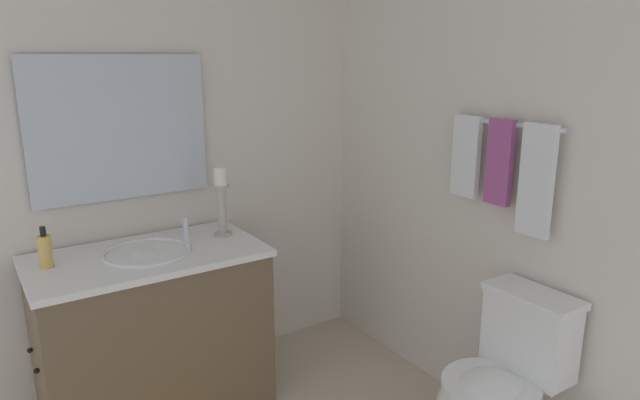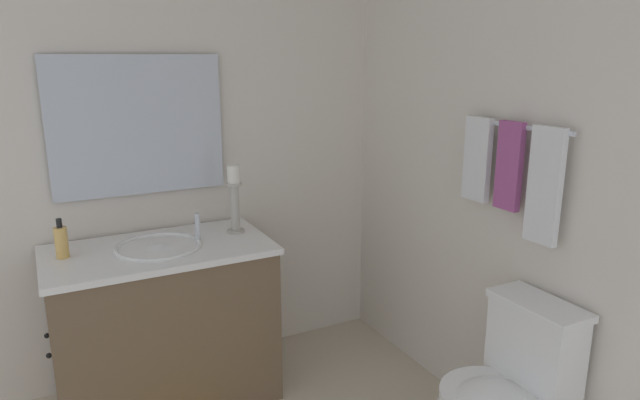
% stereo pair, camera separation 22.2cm
% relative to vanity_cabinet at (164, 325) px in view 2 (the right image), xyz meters
% --- Properties ---
extents(wall_back, '(2.66, 0.04, 2.45)m').
position_rel_vanity_cabinet_xyz_m(wall_back, '(1.00, 1.33, 0.82)').
color(wall_back, silver).
rests_on(wall_back, ground).
extents(wall_left, '(0.04, 2.69, 2.45)m').
position_rel_vanity_cabinet_xyz_m(wall_left, '(-0.32, -0.01, 0.82)').
color(wall_left, silver).
rests_on(wall_left, ground).
extents(vanity_cabinet, '(0.58, 1.04, 0.80)m').
position_rel_vanity_cabinet_xyz_m(vanity_cabinet, '(0.00, 0.00, 0.00)').
color(vanity_cabinet, brown).
rests_on(vanity_cabinet, ground).
extents(sink_basin, '(0.40, 0.40, 0.24)m').
position_rel_vanity_cabinet_xyz_m(sink_basin, '(0.00, 0.00, 0.36)').
color(sink_basin, white).
rests_on(sink_basin, vanity_cabinet).
extents(mirror, '(0.02, 0.83, 0.68)m').
position_rel_vanity_cabinet_xyz_m(mirror, '(-0.28, 0.00, 0.94)').
color(mirror, silver).
extents(candle_holder_tall, '(0.09, 0.09, 0.35)m').
position_rel_vanity_cabinet_xyz_m(candle_holder_tall, '(-0.05, 0.40, 0.59)').
color(candle_holder_tall, '#B7B2A5').
rests_on(candle_holder_tall, vanity_cabinet).
extents(soap_bottle, '(0.06, 0.06, 0.18)m').
position_rel_vanity_cabinet_xyz_m(soap_bottle, '(-0.06, -0.41, 0.47)').
color(soap_bottle, '#E5B259').
rests_on(soap_bottle, vanity_cabinet).
extents(toilet, '(0.39, 0.54, 0.75)m').
position_rel_vanity_cabinet_xyz_m(toilet, '(1.18, 1.05, -0.04)').
color(toilet, white).
rests_on(toilet, ground).
extents(towel_bar, '(0.56, 0.02, 0.02)m').
position_rel_vanity_cabinet_xyz_m(towel_bar, '(0.91, 1.27, 0.99)').
color(towel_bar, silver).
extents(towel_near_vanity, '(0.14, 0.03, 0.37)m').
position_rel_vanity_cabinet_xyz_m(towel_near_vanity, '(0.73, 1.25, 0.83)').
color(towel_near_vanity, white).
rests_on(towel_near_vanity, towel_bar).
extents(towel_center, '(0.12, 0.03, 0.37)m').
position_rel_vanity_cabinet_xyz_m(towel_center, '(0.91, 1.25, 0.83)').
color(towel_center, '#A54C8C').
rests_on(towel_center, towel_bar).
extents(towel_near_corner, '(0.15, 0.03, 0.46)m').
position_rel_vanity_cabinet_xyz_m(towel_near_corner, '(1.10, 1.25, 0.79)').
color(towel_near_corner, white).
rests_on(towel_near_corner, towel_bar).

